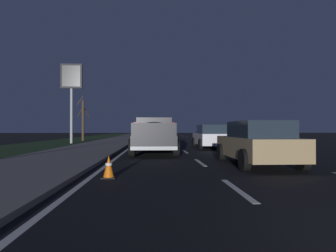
% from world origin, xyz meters
% --- Properties ---
extents(ground, '(144.00, 144.00, 0.00)m').
position_xyz_m(ground, '(27.00, 0.00, 0.00)').
color(ground, black).
extents(sidewalk_shoulder, '(108.00, 4.00, 0.12)m').
position_xyz_m(sidewalk_shoulder, '(27.00, 7.45, 0.06)').
color(sidewalk_shoulder, slate).
rests_on(sidewalk_shoulder, ground).
extents(grass_verge, '(108.00, 6.00, 0.01)m').
position_xyz_m(grass_verge, '(27.00, 12.45, 0.00)').
color(grass_verge, '#1E3819').
rests_on(grass_verge, ground).
extents(lane_markings, '(108.00, 7.04, 0.01)m').
position_xyz_m(lane_markings, '(29.74, 3.09, 0.00)').
color(lane_markings, silver).
rests_on(lane_markings, ground).
extents(pickup_truck, '(5.42, 2.28, 1.87)m').
position_xyz_m(pickup_truck, '(12.99, 3.50, 0.98)').
color(pickup_truck, '#232328').
rests_on(pickup_truck, ground).
extents(sedan_white, '(4.40, 2.02, 1.54)m').
position_xyz_m(sedan_white, '(16.90, -0.20, 0.78)').
color(sedan_white, silver).
rests_on(sedan_white, ground).
extents(sedan_tan, '(4.42, 2.06, 1.54)m').
position_xyz_m(sedan_tan, '(7.83, -0.10, 0.78)').
color(sedan_tan, '#9E845B').
rests_on(sedan_tan, ground).
extents(sedan_blue, '(4.45, 2.10, 1.54)m').
position_xyz_m(sedan_blue, '(30.20, -3.63, 0.78)').
color(sedan_blue, navy).
rests_on(sedan_blue, ground).
extents(sedan_black, '(4.41, 2.04, 1.54)m').
position_xyz_m(sedan_black, '(19.50, 3.55, 0.78)').
color(sedan_black, black).
rests_on(sedan_black, ground).
extents(gas_price_sign, '(0.27, 1.90, 7.07)m').
position_xyz_m(gas_price_sign, '(24.49, 10.85, 5.32)').
color(gas_price_sign, '#99999E').
rests_on(gas_price_sign, ground).
extents(bare_tree_far, '(1.28, 1.40, 4.86)m').
position_xyz_m(bare_tree_far, '(30.67, 11.29, 2.33)').
color(bare_tree_far, '#423323').
rests_on(bare_tree_far, ground).
extents(traffic_cone_near, '(0.36, 0.36, 0.58)m').
position_xyz_m(traffic_cone_near, '(5.36, 4.66, 0.28)').
color(traffic_cone_near, black).
rests_on(traffic_cone_near, ground).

